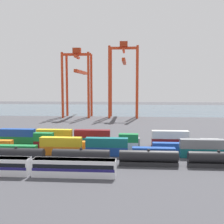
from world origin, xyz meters
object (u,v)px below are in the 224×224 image
Objects in this scene: freight_tank_row at (115,157)px; shipping_container_25 at (170,142)px; shipping_container_16 at (172,147)px; shipping_container_24 at (131,142)px; gantry_crane_west at (78,76)px; shipping_container_27 at (210,143)px; shipping_container_13 at (86,145)px; passenger_train at (31,166)px; gantry_crane_central at (124,71)px; shipping_container_6 at (154,152)px; shipping_container_18 at (18,140)px.

freight_tank_row is 5.48× the size of shipping_container_25.
shipping_container_16 is 1.00× the size of shipping_container_25.
shipping_container_16 is 6.86m from shipping_container_25.
gantry_crane_west is (-34.52, 84.13, 24.99)m from shipping_container_24.
freight_tank_row reaches higher than shipping_container_27.
passenger_train is at bearing -107.76° from shipping_container_13.
shipping_container_25 is at bearing 87.45° from shipping_container_16.
shipping_container_24 is 26.20m from shipping_container_27.
gantry_crane_central reaches higher than shipping_container_24.
gantry_crane_central is (-18.05, 83.27, 27.79)m from shipping_container_25.
shipping_container_6 is 1.00× the size of shipping_container_18.
freight_tank_row is 37.76m from shipping_container_27.
shipping_container_27 is (13.41, 6.85, 0.00)m from shipping_container_16.
shipping_container_6 is (28.76, 18.17, -0.84)m from passenger_train.
shipping_container_27 is 0.13× the size of gantry_crane_central.
shipping_container_13 is 94.76m from gantry_crane_central.
freight_tank_row is 113.62m from gantry_crane_west.
passenger_train is at bearing -144.45° from shipping_container_16.
gantry_crane_west reaches higher than shipping_container_25.
passenger_train is 57.97m from shipping_container_27.
gantry_crane_central reaches higher than gantry_crane_west.
gantry_crane_west reaches higher than shipping_container_24.
passenger_train is at bearing -137.93° from shipping_container_25.
freight_tank_row reaches higher than passenger_train.
shipping_container_27 is at bearing 9.62° from shipping_container_13.
passenger_train is at bearing -83.94° from gantry_crane_west.
gantry_crane_west is at bearing 86.75° from shipping_container_18.
shipping_container_16 is at bearing -152.93° from shipping_container_27.
gantry_crane_west is at bearing 105.94° from freight_tank_row.
shipping_container_24 is 0.50× the size of shipping_container_25.
shipping_container_6 and shipping_container_24 have the same top height.
gantry_crane_west is 0.92× the size of gantry_crane_central.
shipping_container_6 and shipping_container_27 have the same top height.
shipping_container_16 is 1.00× the size of shipping_container_18.
freight_tank_row is at bearing 27.03° from passenger_train.
freight_tank_row is 22.97m from shipping_container_24.
gantry_crane_central reaches higher than freight_tank_row.
shipping_container_25 is 2.00× the size of shipping_container_27.
passenger_train is 43.04m from shipping_container_16.
shipping_container_6 is at bearing -64.46° from shipping_container_24.
gantry_crane_west is (-41.07, 97.83, 24.99)m from shipping_container_6.
freight_tank_row reaches higher than shipping_container_13.
passenger_train is at bearing -98.53° from gantry_crane_central.
passenger_train is 3.15× the size of shipping_container_13.
shipping_container_18 is (-35.26, 22.60, -0.69)m from freight_tank_row.
gantry_crane_central is (-4.95, 83.27, 27.79)m from shipping_container_24.
shipping_container_6 is 21.85m from shipping_container_13.
shipping_container_16 is at bearing -92.55° from shipping_container_25.
shipping_container_25 is (13.10, 0.00, 0.00)m from shipping_container_24.
shipping_container_13 and shipping_container_16 have the same top height.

